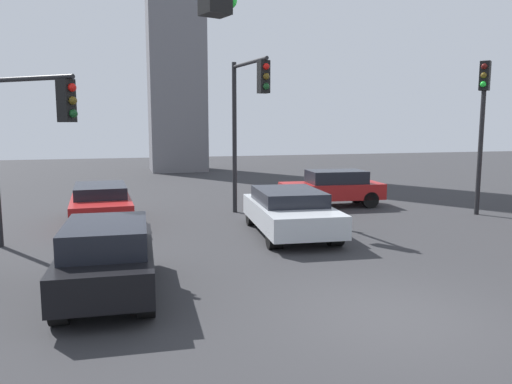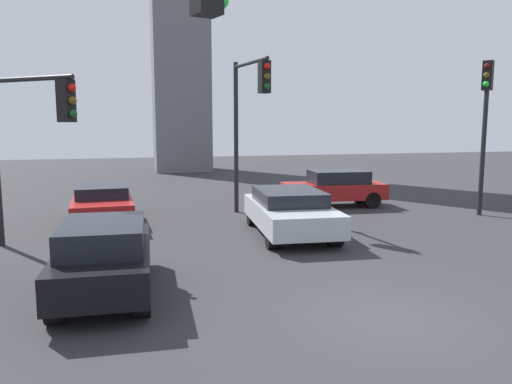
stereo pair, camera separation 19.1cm
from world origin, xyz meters
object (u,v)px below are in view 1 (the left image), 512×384
Objects in this scene: car_2 at (101,203)px; traffic_light_1 at (32,26)px; car_0 at (290,211)px; car_3 at (333,188)px; traffic_light_4 at (483,109)px; traffic_light_3 at (248,105)px; car_1 at (108,256)px; traffic_light_2 at (30,124)px.

traffic_light_1 is at bearing -3.34° from car_2.
car_3 reaches higher than car_0.
car_2 is (-12.97, 1.92, -3.06)m from traffic_light_4.
traffic_light_4 is at bearing 70.55° from traffic_light_3.
car_2 is at bearing 5.26° from car_1.
traffic_light_1 reaches higher than car_3.
traffic_light_3 is at bearing -50.07° from traffic_light_4.
traffic_light_4 is 1.34× the size of car_3.
traffic_light_3 is (4.98, 10.78, -0.39)m from traffic_light_1.
traffic_light_4 is (8.10, -1.52, -0.11)m from traffic_light_3.
traffic_light_4 is 8.21m from car_0.
traffic_light_4 is 6.02m from car_3.
traffic_light_3 is 1.34× the size of car_3.
traffic_light_1 is 10.38m from car_0.
traffic_light_3 is (6.31, 3.02, 0.60)m from traffic_light_2.
traffic_light_2 is 4.88m from car_1.
traffic_light_3 is 1.16× the size of car_0.
car_0 is 6.47m from car_1.
traffic_light_3 is at bearing -164.15° from car_0.
car_1 is at bearing -47.22° from car_0.
traffic_light_4 is 1.34× the size of car_1.
car_3 is (10.14, 4.51, -2.51)m from traffic_light_2.
traffic_light_2 reaches higher than car_0.
traffic_light_3 reaches higher than car_1.
traffic_light_1 reaches higher than car_2.
traffic_light_3 is 8.71m from car_1.
traffic_light_3 reaches higher than traffic_light_4.
car_1 is at bearing -42.26° from traffic_light_3.
car_1 is (1.82, -3.78, -2.50)m from traffic_light_2.
traffic_light_2 is 14.49m from traffic_light_4.
traffic_light_2 is at bearing -83.67° from car_0.
traffic_light_4 is at bearing 103.58° from car_0.
car_1 is at bearing -16.69° from traffic_light_4.
car_0 is 1.16× the size of car_1.
traffic_light_1 is 11.74m from car_2.
traffic_light_3 is 5.15m from car_3.
traffic_light_3 reaches higher than car_0.
traffic_light_1 is 1.29× the size of car_0.
car_1 is 7.21m from car_2.
car_1 is (-5.06, -4.04, 0.05)m from car_0.
car_1 reaches higher than car_3.
traffic_light_4 reaches higher than car_1.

